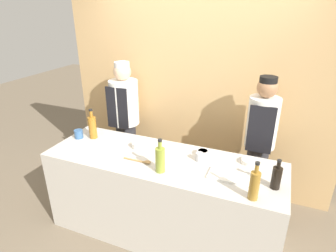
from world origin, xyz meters
TOP-DOWN VIEW (x-y plane):
  - ground_plane at (0.00, 0.00)m, footprint 14.00×14.00m
  - cabinet_wall at (0.00, 1.11)m, footprint 3.38×0.18m
  - counter at (0.00, 0.00)m, footprint 2.29×0.76m
  - sauce_bowl_brown at (0.34, 0.21)m, footprint 0.11×0.11m
  - sauce_bowl_yellow at (0.78, 0.23)m, footprint 0.15×0.15m
  - sauce_bowl_orange at (-0.31, 0.12)m, footprint 0.15×0.15m
  - cutting_board at (0.66, -0.07)m, footprint 0.37×0.18m
  - bottle_oil at (0.07, -0.21)m, footprint 0.08×0.08m
  - bottle_amber at (-0.88, 0.14)m, footprint 0.09×0.09m
  - bottle_soy at (1.02, -0.08)m, footprint 0.08×0.08m
  - bottle_vinegar at (0.88, -0.29)m, footprint 0.08×0.08m
  - cup_steel at (0.34, 0.10)m, footprint 0.07×0.07m
  - cup_blue at (-1.03, 0.07)m, footprint 0.09×0.09m
  - wooden_spoon at (-0.15, -0.14)m, footprint 0.28×0.05m
  - chef_left at (-0.83, 0.72)m, footprint 0.36×0.36m
  - chef_right at (0.83, 0.72)m, footprint 0.32×0.32m

SIDE VIEW (x-z plane):
  - ground_plane at x=0.00m, z-range 0.00..0.00m
  - counter at x=0.00m, z-range 0.00..0.89m
  - chef_right at x=0.83m, z-range 0.08..1.68m
  - chef_left at x=-0.83m, z-range 0.07..1.70m
  - cutting_board at x=0.66m, z-range 0.89..0.91m
  - wooden_spoon at x=-0.15m, z-range 0.89..0.92m
  - sauce_bowl_yellow at x=0.78m, z-range 0.90..0.94m
  - sauce_bowl_brown at x=0.34m, z-range 0.90..0.95m
  - sauce_bowl_orange at x=-0.31m, z-range 0.90..0.95m
  - cup_steel at x=0.34m, z-range 0.89..0.97m
  - cup_blue at x=-1.03m, z-range 0.89..0.99m
  - bottle_soy at x=1.02m, z-range 0.86..1.12m
  - bottle_oil at x=0.07m, z-range 0.86..1.17m
  - bottle_vinegar at x=0.88m, z-range 0.86..1.18m
  - bottle_amber at x=-0.88m, z-range 0.86..1.19m
  - cabinet_wall at x=0.00m, z-range 0.00..2.40m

